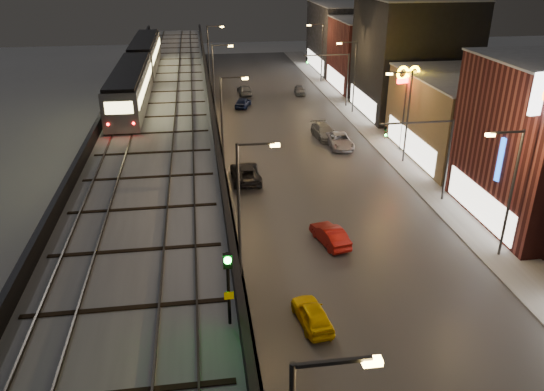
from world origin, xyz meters
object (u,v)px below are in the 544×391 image
car_near_white (330,236)px  car_mid_dark (244,90)px  car_onc_dark (340,141)px  car_far_white (243,103)px  rail_signal (228,275)px  subway_train (139,68)px  car_mid_silver (246,173)px  car_onc_red (300,90)px  car_taxi (312,315)px  car_onc_white (324,132)px

car_near_white → car_mid_dark: size_ratio=0.91×
car_mid_dark → car_onc_dark: bearing=105.7°
car_far_white → car_onc_dark: car_onc_dark is taller
rail_signal → subway_train: bearing=99.1°
subway_train → car_mid_silver: size_ratio=6.29×
rail_signal → car_onc_red: 61.87m
car_near_white → car_mid_silver: (-4.79, 12.31, 0.08)m
rail_signal → car_onc_dark: (13.99, 36.26, -8.04)m
subway_train → car_taxi: (11.31, -32.41, -7.60)m
subway_train → car_near_white: (14.44, -23.78, -7.58)m
subway_train → car_mid_silver: bearing=-49.9°
subway_train → car_far_white: size_ratio=8.57×
car_near_white → car_mid_dark: bearing=-100.6°
car_taxi → car_mid_dark: car_mid_dark is taller
subway_train → rail_signal: 40.68m
subway_train → car_onc_white: subway_train is taller
car_near_white → car_far_white: size_ratio=1.03×
subway_train → car_onc_red: (20.60, 19.50, -7.63)m
car_onc_white → car_mid_silver: bearing=-137.5°
subway_train → car_near_white: bearing=-58.7°
car_taxi → car_mid_dark: bearing=-99.0°
rail_signal → car_onc_white: bearing=71.7°
car_far_white → car_onc_red: (8.88, 6.07, -0.06)m
subway_train → car_far_white: subway_train is taller
car_taxi → rail_signal: bearing=50.1°
car_onc_red → car_taxi: bearing=-94.2°
car_near_white → car_far_white: 37.30m
car_taxi → car_near_white: (3.13, 8.63, 0.02)m
car_mid_silver → car_onc_red: 32.85m
car_onc_dark → car_mid_dark: bearing=109.3°
rail_signal → car_mid_silver: rail_signal is taller
car_mid_silver → car_onc_red: (10.95, 30.97, -0.13)m
car_far_white → car_onc_red: bearing=-126.7°
car_near_white → car_mid_silver: 13.21m
car_near_white → car_mid_silver: size_ratio=0.76×
car_mid_silver → car_mid_dark: car_mid_silver is taller
car_mid_silver → car_far_white: car_mid_silver is taller
car_near_white → car_mid_dark: 44.27m
car_near_white → car_far_white: car_far_white is taller
car_mid_dark → subway_train: bearing=56.3°
car_mid_silver → subway_train: bearing=-50.7°
rail_signal → car_mid_silver: size_ratio=0.56×
car_mid_silver → car_onc_red: size_ratio=1.49×
car_onc_red → car_mid_silver: bearing=-103.6°
car_onc_dark → car_mid_silver: bearing=-143.3°
car_mid_silver → car_near_white: bearing=110.5°
rail_signal → car_taxi: size_ratio=0.79×
car_mid_silver → car_far_white: 24.98m
car_taxi → car_mid_silver: (-1.66, 20.94, 0.10)m
subway_train → car_mid_dark: subway_train is taller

